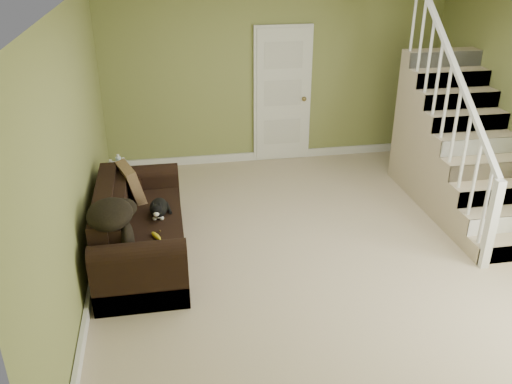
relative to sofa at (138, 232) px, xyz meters
name	(u,v)px	position (x,y,z in m)	size (l,w,h in m)	color
floor	(324,249)	(2.01, -0.21, -0.31)	(5.00, 5.50, 0.01)	tan
ceiling	(340,4)	(2.01, -0.21, 2.29)	(5.00, 5.50, 0.01)	white
wall_back	(275,75)	(2.01, 2.54, 0.99)	(5.00, 0.04, 2.60)	olive
wall_front	(477,306)	(2.01, -2.96, 0.99)	(5.00, 0.04, 2.60)	olive
wall_left	(75,155)	(-0.49, -0.21, 0.99)	(0.04, 5.50, 2.60)	olive
baseboard_back	(275,155)	(2.01, 2.51, -0.25)	(5.00, 0.04, 0.12)	white
baseboard_left	(95,266)	(-0.46, -0.21, -0.25)	(0.04, 5.50, 0.12)	white
door	(282,95)	(2.12, 2.50, 0.70)	(0.86, 0.12, 2.02)	white
staircase	(456,153)	(4.01, 0.76, 0.34)	(1.00, 2.51, 2.82)	tan
sofa	(138,232)	(0.00, 0.00, 0.00)	(0.88, 2.03, 0.80)	black
side_table	(122,197)	(-0.21, 0.91, -0.01)	(0.53, 0.53, 0.81)	black
cat	(159,208)	(0.24, 0.06, 0.22)	(0.24, 0.51, 0.24)	black
banana	(156,236)	(0.20, -0.40, 0.15)	(0.05, 0.18, 0.05)	yellow
throw_pillow	(132,184)	(-0.05, 0.57, 0.30)	(0.11, 0.45, 0.45)	#4A2F1D
throw_blanket	(110,214)	(-0.19, -0.57, 0.52)	(0.42, 0.55, 0.23)	black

